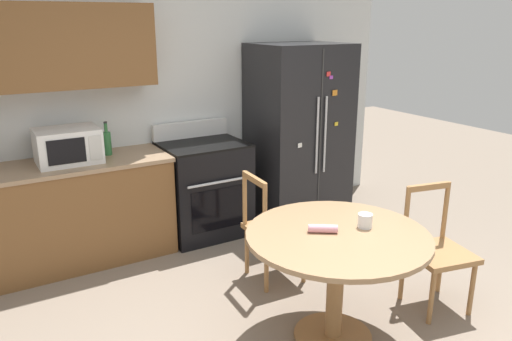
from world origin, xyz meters
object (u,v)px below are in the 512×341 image
object	(u,v)px
refrigerator	(298,132)
candle_glass	(365,222)
dining_chair_far	(272,229)
dining_chair_right	(437,251)
oven_range	(204,188)
counter_bottle	(107,142)
microwave	(68,146)

from	to	relation	value
refrigerator	candle_glass	size ratio (longest dim) A/B	19.32
dining_chair_far	dining_chair_right	xyz separation A→B (m)	(0.82, -0.95, 0.00)
refrigerator	oven_range	bearing A→B (deg)	177.30
oven_range	counter_bottle	world-z (taller)	counter_bottle
oven_range	dining_chair_far	xyz separation A→B (m)	(0.07, -1.12, -0.03)
oven_range	microwave	world-z (taller)	microwave
microwave	dining_chair_far	size ratio (longest dim) A/B	0.56
refrigerator	dining_chair_right	size ratio (longest dim) A/B	2.02
microwave	dining_chair_right	size ratio (longest dim) A/B	0.56
counter_bottle	candle_glass	size ratio (longest dim) A/B	3.14
dining_chair_right	candle_glass	size ratio (longest dim) A/B	9.57
microwave	counter_bottle	world-z (taller)	counter_bottle
microwave	dining_chair_far	world-z (taller)	microwave
counter_bottle	dining_chair_right	distance (m)	2.86
refrigerator	dining_chair_far	world-z (taller)	refrigerator
dining_chair_far	oven_range	bearing A→B (deg)	-172.63
oven_range	dining_chair_right	size ratio (longest dim) A/B	1.20
oven_range	candle_glass	xyz separation A→B (m)	(0.21, -2.02, 0.33)
microwave	counter_bottle	size ratio (longest dim) A/B	1.71
oven_range	candle_glass	world-z (taller)	oven_range
microwave	candle_glass	xyz separation A→B (m)	(1.42, -2.05, -0.24)
dining_chair_far	counter_bottle	bearing A→B (deg)	-138.89
microwave	dining_chair_right	world-z (taller)	microwave
refrigerator	dining_chair_far	size ratio (longest dim) A/B	2.02
counter_bottle	dining_chair_far	world-z (taller)	counter_bottle
dining_chair_right	dining_chair_far	bearing A→B (deg)	-37.34
dining_chair_far	candle_glass	world-z (taller)	dining_chair_far
microwave	refrigerator	bearing A→B (deg)	-2.09
dining_chair_right	oven_range	bearing A→B (deg)	-54.82
counter_bottle	dining_chair_far	xyz separation A→B (m)	(0.94, -1.23, -0.58)
oven_range	dining_chair_far	world-z (taller)	oven_range
oven_range	candle_glass	bearing A→B (deg)	-84.15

